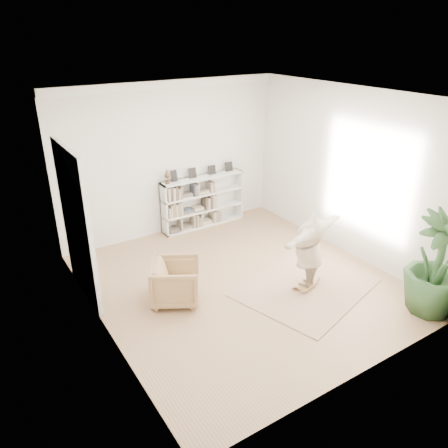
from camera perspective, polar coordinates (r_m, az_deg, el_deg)
name	(u,v)px	position (r m, az deg, el deg)	size (l,w,h in m)	color
floor	(242,282)	(8.78, 2.31, -7.63)	(6.00, 6.00, 0.00)	#946C4C
room_shell	(168,84)	(10.06, -7.37, 17.67)	(6.00, 6.00, 6.00)	silver
doors	(77,226)	(8.22, -18.63, -0.26)	(0.09, 1.78, 2.92)	white
bookshelf	(203,202)	(10.99, -2.80, 2.90)	(2.20, 0.35, 1.64)	silver
armchair	(176,282)	(8.09, -6.32, -7.50)	(0.84, 0.87, 0.79)	tan
rug	(306,287)	(8.75, 10.62, -8.12)	(2.50, 2.00, 0.02)	tan
rocker_board	(306,285)	(8.72, 10.65, -7.82)	(0.52, 0.40, 0.10)	brown
person	(309,248)	(8.33, 11.07, -3.11)	(1.85, 0.50, 1.50)	#BDA78E
houseplant	(437,265)	(8.36, 26.08, -4.81)	(1.03, 1.03, 1.85)	#2C5028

